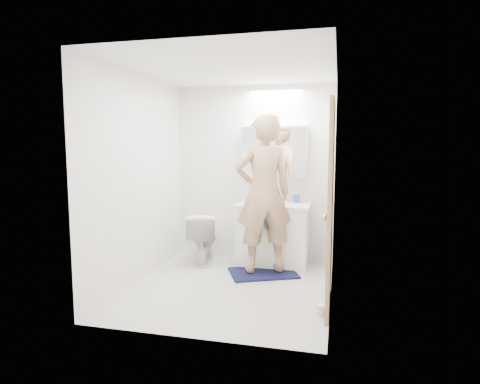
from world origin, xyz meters
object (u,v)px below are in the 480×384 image
(medicine_cabinet, at_px, (274,152))
(toothbrush_cup, at_px, (296,199))
(toilet_paper_roll, at_px, (322,310))
(soap_bottle_a, at_px, (257,194))
(soap_bottle_b, at_px, (260,195))
(toilet, at_px, (203,238))
(person, at_px, (264,193))
(vanity_cabinet, at_px, (273,236))

(medicine_cabinet, distance_m, toothbrush_cup, 0.70)
(toothbrush_cup, distance_m, toilet_paper_roll, 1.88)
(soap_bottle_a, distance_m, toothbrush_cup, 0.54)
(soap_bottle_b, bearing_deg, toilet_paper_roll, -61.20)
(toilet, xyz_separation_m, soap_bottle_b, (0.73, 0.30, 0.57))
(person, relative_size, toilet_paper_roll, 17.42)
(vanity_cabinet, height_order, soap_bottle_a, soap_bottle_a)
(person, relative_size, toothbrush_cup, 17.82)
(soap_bottle_b, height_order, toothbrush_cup, soap_bottle_b)
(toothbrush_cup, height_order, toilet_paper_roll, toothbrush_cup)
(soap_bottle_a, height_order, toilet_paper_roll, soap_bottle_a)
(medicine_cabinet, relative_size, toilet, 1.28)
(vanity_cabinet, height_order, medicine_cabinet, medicine_cabinet)
(soap_bottle_a, bearing_deg, vanity_cabinet, -30.65)
(person, bearing_deg, toilet_paper_roll, 100.97)
(toothbrush_cup, bearing_deg, vanity_cabinet, -150.25)
(medicine_cabinet, height_order, toilet_paper_roll, medicine_cabinet)
(soap_bottle_b, xyz_separation_m, toothbrush_cup, (0.49, -0.02, -0.05))
(soap_bottle_a, xyz_separation_m, toothbrush_cup, (0.53, 0.01, -0.06))
(medicine_cabinet, height_order, soap_bottle_a, medicine_cabinet)
(vanity_cabinet, distance_m, toilet_paper_roll, 1.67)
(soap_bottle_a, xyz_separation_m, soap_bottle_b, (0.04, 0.03, -0.01))
(person, relative_size, soap_bottle_b, 10.07)
(person, xyz_separation_m, toilet_paper_roll, (0.76, -1.06, -0.96))
(medicine_cabinet, bearing_deg, person, -92.45)
(vanity_cabinet, bearing_deg, soap_bottle_b, 140.06)
(medicine_cabinet, xyz_separation_m, toothbrush_cup, (0.31, -0.05, -0.63))
(toilet, height_order, person, person)
(medicine_cabinet, height_order, toilet, medicine_cabinet)
(vanity_cabinet, height_order, toilet_paper_roll, vanity_cabinet)
(toilet_paper_roll, bearing_deg, toothbrush_cup, 104.31)
(toilet, bearing_deg, soap_bottle_b, -169.90)
(toilet, bearing_deg, person, 148.95)
(soap_bottle_b, xyz_separation_m, toilet_paper_roll, (0.91, -1.66, -0.87))
(toilet_paper_roll, bearing_deg, person, 125.50)
(toilet, bearing_deg, soap_bottle_a, -170.94)
(person, bearing_deg, vanity_cabinet, -122.34)
(medicine_cabinet, distance_m, soap_bottle_b, 0.61)
(vanity_cabinet, xyz_separation_m, soap_bottle_b, (-0.21, 0.18, 0.53))
(person, bearing_deg, toothbrush_cup, -144.69)
(medicine_cabinet, distance_m, toilet_paper_roll, 2.34)
(person, bearing_deg, medicine_cabinet, -116.99)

